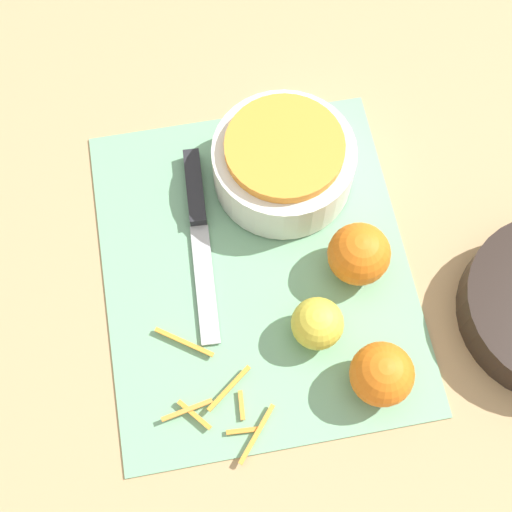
% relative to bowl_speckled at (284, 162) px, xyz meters
% --- Properties ---
extents(ground_plane, '(4.00, 4.00, 0.00)m').
position_rel_bowl_speckled_xyz_m(ground_plane, '(0.11, -0.05, -0.04)').
color(ground_plane, tan).
extents(cutting_board, '(0.43, 0.36, 0.01)m').
position_rel_bowl_speckled_xyz_m(cutting_board, '(0.11, -0.05, -0.04)').
color(cutting_board, '#75AD84').
rests_on(cutting_board, ground_plane).
extents(bowl_speckled, '(0.17, 0.17, 0.08)m').
position_rel_bowl_speckled_xyz_m(bowl_speckled, '(0.00, 0.00, 0.00)').
color(bowl_speckled, silver).
rests_on(bowl_speckled, cutting_board).
extents(knife, '(0.25, 0.03, 0.02)m').
position_rel_bowl_speckled_xyz_m(knife, '(0.03, -0.11, -0.03)').
color(knife, '#232328').
rests_on(knife, cutting_board).
extents(orange_left, '(0.07, 0.07, 0.07)m').
position_rel_bowl_speckled_xyz_m(orange_left, '(0.13, 0.06, -0.00)').
color(orange_left, orange).
rests_on(orange_left, cutting_board).
extents(orange_right, '(0.07, 0.07, 0.07)m').
position_rel_bowl_speckled_xyz_m(orange_right, '(0.27, 0.05, -0.00)').
color(orange_right, orange).
rests_on(orange_right, cutting_board).
extents(lemon, '(0.06, 0.06, 0.06)m').
position_rel_bowl_speckled_xyz_m(lemon, '(0.20, -0.00, -0.01)').
color(lemon, gold).
rests_on(lemon, cutting_board).
extents(peel_pile, '(0.17, 0.12, 0.01)m').
position_rel_bowl_speckled_xyz_m(peel_pile, '(0.26, -0.12, -0.03)').
color(peel_pile, orange).
rests_on(peel_pile, cutting_board).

